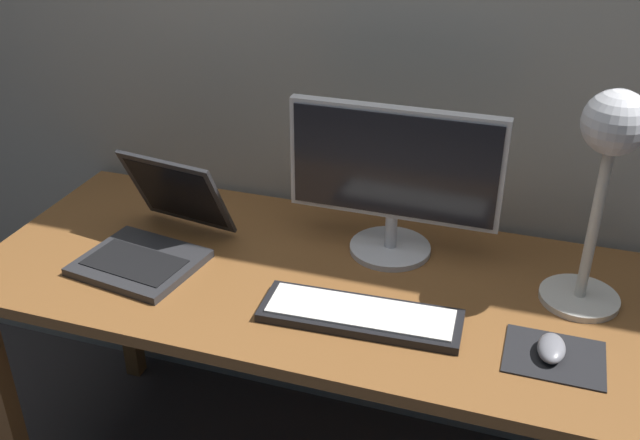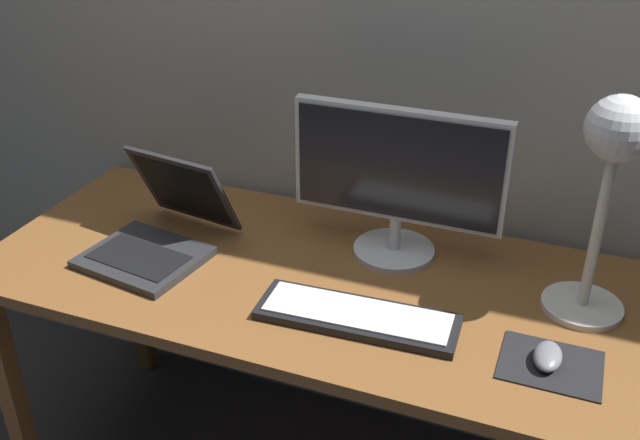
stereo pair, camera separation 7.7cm
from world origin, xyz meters
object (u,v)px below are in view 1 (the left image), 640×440
(desk_lamp, at_px, (608,158))
(mouse, at_px, (551,348))
(keyboard_main, at_px, (360,315))
(monitor, at_px, (394,175))
(laptop, at_px, (158,229))

(desk_lamp, relative_size, mouse, 5.19)
(mouse, bearing_deg, desk_lamp, 76.79)
(keyboard_main, xyz_separation_m, mouse, (0.40, 0.00, 0.01))
(keyboard_main, bearing_deg, mouse, 0.25)
(monitor, height_order, desk_lamp, desk_lamp)
(desk_lamp, height_order, mouse, desk_lamp)
(monitor, distance_m, laptop, 0.60)
(laptop, height_order, desk_lamp, desk_lamp)
(monitor, bearing_deg, desk_lamp, -9.59)
(keyboard_main, distance_m, desk_lamp, 0.61)
(desk_lamp, bearing_deg, monitor, 170.41)
(monitor, bearing_deg, laptop, -161.85)
(monitor, relative_size, laptop, 1.35)
(monitor, distance_m, desk_lamp, 0.49)
(keyboard_main, relative_size, desk_lamp, 0.90)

